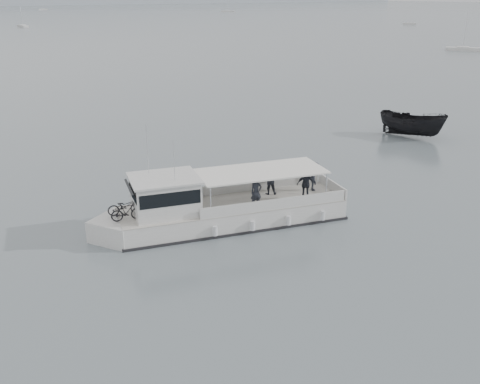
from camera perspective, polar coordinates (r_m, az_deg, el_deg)
ground at (r=25.42m, az=-0.10°, el=-5.92°), size 1400.00×1400.00×0.00m
tour_boat at (r=27.38m, az=-3.12°, el=-1.85°), size 13.11×6.98×5.58m
dark_motorboat at (r=46.99m, az=17.88°, el=6.92°), size 3.63×5.97×2.16m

